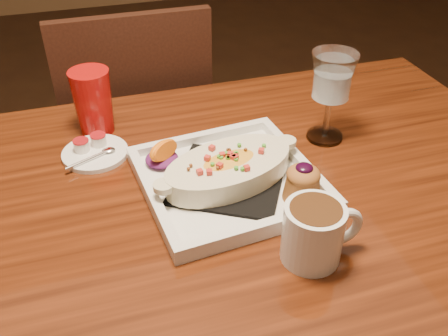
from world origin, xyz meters
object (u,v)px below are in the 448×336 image
object	(u,v)px
plate	(233,174)
saucer	(94,151)
table	(184,246)
goblet	(332,81)
red_tumbler	(93,102)
chair_far	(138,139)
coffee_mug	(315,231)

from	to	relation	value
plate	saucer	distance (m)	0.30
plate	saucer	size ratio (longest dim) A/B	2.54
table	goblet	world-z (taller)	goblet
plate	red_tumbler	world-z (taller)	red_tumbler
plate	goblet	world-z (taller)	goblet
chair_far	plate	size ratio (longest dim) A/B	2.74
table	coffee_mug	world-z (taller)	coffee_mug
chair_far	plate	world-z (taller)	chair_far
plate	coffee_mug	size ratio (longest dim) A/B	2.55
table	chair_far	distance (m)	0.65
table	plate	xyz separation A→B (m)	(0.11, 0.03, 0.13)
table	coffee_mug	size ratio (longest dim) A/B	11.29
goblet	red_tumbler	distance (m)	0.50
coffee_mug	goblet	size ratio (longest dim) A/B	0.69
saucer	red_tumbler	xyz separation A→B (m)	(0.02, 0.09, 0.06)
red_tumbler	plate	bearing A→B (deg)	-51.37
chair_far	goblet	bearing A→B (deg)	124.96
saucer	red_tumbler	size ratio (longest dim) A/B	0.95
chair_far	goblet	distance (m)	0.71
coffee_mug	goblet	distance (m)	0.36
goblet	saucer	bearing A→B (deg)	170.54
coffee_mug	red_tumbler	world-z (taller)	red_tumbler
plate	coffee_mug	xyz separation A→B (m)	(0.06, -0.21, 0.02)
saucer	table	bearing A→B (deg)	-58.09
table	red_tumbler	xyz separation A→B (m)	(-0.12, 0.31, 0.17)
goblet	chair_far	bearing A→B (deg)	124.96
chair_far	goblet	xyz separation A→B (m)	(0.35, -0.50, 0.38)
plate	coffee_mug	world-z (taller)	coffee_mug
coffee_mug	saucer	world-z (taller)	coffee_mug
plate	red_tumbler	distance (m)	0.36
coffee_mug	table	bearing A→B (deg)	133.77
red_tumbler	chair_far	bearing A→B (deg)	70.16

